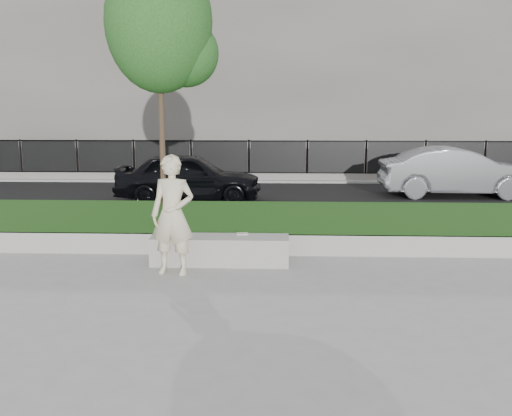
{
  "coord_description": "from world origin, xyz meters",
  "views": [
    {
      "loc": [
        0.56,
        -9.53,
        2.75
      ],
      "look_at": [
        0.11,
        1.2,
        0.89
      ],
      "focal_mm": 40.0,
      "sensor_mm": 36.0,
      "label": 1
    }
  ],
  "objects_px": {
    "man": "(173,215)",
    "book": "(242,234)",
    "car_silver": "(456,172)",
    "young_tree": "(163,28)",
    "car_dark": "(189,177)",
    "stone_bench": "(220,250)"
  },
  "relations": [
    {
      "from": "car_dark",
      "to": "stone_bench",
      "type": "bearing_deg",
      "value": -167.9
    },
    {
      "from": "young_tree",
      "to": "car_dark",
      "type": "xyz_separation_m",
      "value": [
        -0.39,
        5.15,
        -3.56
      ]
    },
    {
      "from": "man",
      "to": "car_dark",
      "type": "relative_size",
      "value": 0.47
    },
    {
      "from": "car_dark",
      "to": "car_silver",
      "type": "height_order",
      "value": "car_silver"
    },
    {
      "from": "stone_bench",
      "to": "car_silver",
      "type": "height_order",
      "value": "car_silver"
    },
    {
      "from": "car_dark",
      "to": "car_silver",
      "type": "distance_m",
      "value": 8.34
    },
    {
      "from": "car_silver",
      "to": "young_tree",
      "type": "bearing_deg",
      "value": 130.23
    },
    {
      "from": "man",
      "to": "car_silver",
      "type": "bearing_deg",
      "value": 57.83
    },
    {
      "from": "young_tree",
      "to": "car_silver",
      "type": "xyz_separation_m",
      "value": [
        7.84,
        6.45,
        -3.51
      ]
    },
    {
      "from": "young_tree",
      "to": "car_dark",
      "type": "distance_m",
      "value": 6.27
    },
    {
      "from": "car_dark",
      "to": "car_silver",
      "type": "relative_size",
      "value": 0.91
    },
    {
      "from": "car_silver",
      "to": "stone_bench",
      "type": "bearing_deg",
      "value": 141.55
    },
    {
      "from": "car_silver",
      "to": "book",
      "type": "bearing_deg",
      "value": 142.57
    },
    {
      "from": "stone_bench",
      "to": "young_tree",
      "type": "distance_m",
      "value": 4.56
    },
    {
      "from": "stone_bench",
      "to": "book",
      "type": "distance_m",
      "value": 0.5
    },
    {
      "from": "car_silver",
      "to": "man",
      "type": "bearing_deg",
      "value": 140.76
    },
    {
      "from": "young_tree",
      "to": "book",
      "type": "bearing_deg",
      "value": -41.3
    },
    {
      "from": "man",
      "to": "car_silver",
      "type": "xyz_separation_m",
      "value": [
        7.32,
        8.71,
        -0.2
      ]
    },
    {
      "from": "man",
      "to": "book",
      "type": "height_order",
      "value": "man"
    },
    {
      "from": "man",
      "to": "young_tree",
      "type": "bearing_deg",
      "value": 110.84
    },
    {
      "from": "stone_bench",
      "to": "young_tree",
      "type": "bearing_deg",
      "value": 127.5
    },
    {
      "from": "young_tree",
      "to": "car_silver",
      "type": "height_order",
      "value": "young_tree"
    }
  ]
}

